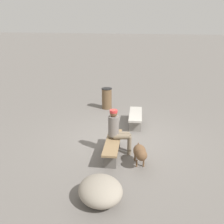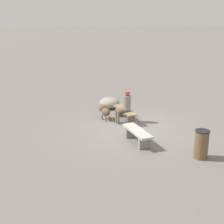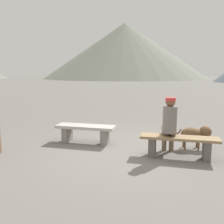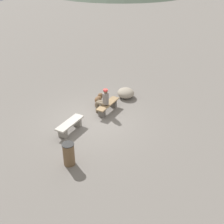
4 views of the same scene
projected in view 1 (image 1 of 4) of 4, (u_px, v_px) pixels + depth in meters
The scene contains 7 objects.
ground at pixel (122, 140), 7.74m from camera, with size 210.00×210.00×0.06m, color slate.
bench_left at pixel (135, 117), 8.73m from camera, with size 1.58×0.79×0.46m.
bench_right at pixel (113, 146), 6.64m from camera, with size 1.67×0.76×0.47m.
seated_person at pixel (118, 129), 6.69m from camera, with size 0.44×0.65×1.30m.
dog at pixel (140, 153), 6.18m from camera, with size 0.76×0.51×0.56m.
trash_bin at pixel (107, 98), 10.50m from camera, with size 0.45×0.45×0.90m.
boulder at pixel (100, 190), 4.94m from camera, with size 0.89×0.97×0.51m, color gray.
Camera 1 is at (6.66, 2.12, 3.42)m, focal length 38.81 mm.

